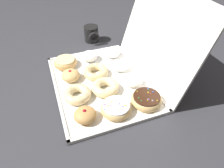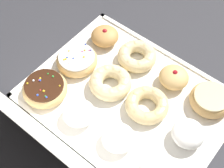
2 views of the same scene
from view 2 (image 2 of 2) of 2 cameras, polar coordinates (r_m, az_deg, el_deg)
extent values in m
plane|color=#333338|center=(0.92, 2.76, -2.81)|extent=(3.00, 3.00, 0.00)
cube|color=white|center=(0.91, 2.77, -2.64)|extent=(0.52, 0.40, 0.01)
cube|color=white|center=(1.01, 9.54, 4.74)|extent=(0.52, 0.01, 0.01)
cube|color=white|center=(0.84, -5.47, -11.28)|extent=(0.52, 0.01, 0.01)
cube|color=white|center=(0.87, 16.45, -11.49)|extent=(0.01, 0.40, 0.01)
cube|color=white|center=(1.02, -8.72, 5.20)|extent=(0.01, 0.40, 0.01)
cube|color=white|center=(0.66, -10.49, -8.91)|extent=(0.52, 0.12, 0.38)
torus|color=tan|center=(0.92, 16.26, -2.57)|extent=(0.11, 0.11, 0.04)
cylinder|color=beige|center=(0.91, 16.52, -1.99)|extent=(0.09, 0.09, 0.01)
ellipsoid|color=#E5B770|center=(0.93, 10.39, 1.12)|extent=(0.08, 0.08, 0.05)
sphere|color=#B21923|center=(0.92, 10.59, 1.90)|extent=(0.01, 0.01, 0.01)
torus|color=beige|center=(0.97, 4.24, 4.68)|extent=(0.11, 0.11, 0.04)
sphere|color=beige|center=(0.98, 2.49, 6.15)|extent=(0.02, 0.02, 0.02)
sphere|color=beige|center=(0.96, 2.03, 4.89)|extent=(0.02, 0.02, 0.02)
sphere|color=beige|center=(0.94, 2.90, 3.69)|extent=(0.02, 0.02, 0.02)
sphere|color=beige|center=(0.94, 4.61, 3.28)|extent=(0.02, 0.02, 0.02)
sphere|color=beige|center=(0.95, 6.11, 3.93)|extent=(0.02, 0.02, 0.02)
sphere|color=beige|center=(0.97, 6.51, 5.22)|extent=(0.02, 0.02, 0.02)
sphere|color=beige|center=(0.99, 5.61, 6.37)|extent=(0.02, 0.02, 0.02)
sphere|color=beige|center=(0.99, 3.96, 6.75)|extent=(0.02, 0.02, 0.02)
ellipsoid|color=tan|center=(1.01, -1.22, 8.08)|extent=(0.08, 0.08, 0.05)
sphere|color=#B21923|center=(1.00, -1.24, 8.88)|extent=(0.01, 0.01, 0.01)
ellipsoid|color=white|center=(0.85, 12.82, -8.02)|extent=(0.08, 0.08, 0.05)
torus|color=#EACC8C|center=(0.88, 5.92, -3.54)|extent=(0.11, 0.11, 0.03)
sphere|color=#EACC8C|center=(0.88, 3.88, -1.83)|extent=(0.02, 0.02, 0.02)
sphere|color=#EACC8C|center=(0.87, 3.36, -3.26)|extent=(0.02, 0.02, 0.02)
sphere|color=#EACC8C|center=(0.86, 4.06, -4.72)|extent=(0.02, 0.02, 0.02)
sphere|color=#EACC8C|center=(0.85, 5.70, -5.48)|extent=(0.02, 0.02, 0.02)
sphere|color=#EACC8C|center=(0.86, 7.47, -5.17)|extent=(0.02, 0.02, 0.02)
sphere|color=#EACC8C|center=(0.87, 8.49, -3.94)|extent=(0.02, 0.02, 0.02)
sphere|color=#EACC8C|center=(0.89, 8.32, -2.42)|extent=(0.02, 0.02, 0.02)
sphere|color=#EACC8C|center=(0.89, 7.08, -1.30)|extent=(0.02, 0.02, 0.02)
sphere|color=#EACC8C|center=(0.89, 5.35, -1.07)|extent=(0.02, 0.02, 0.02)
torus|color=beige|center=(0.91, -0.26, 0.24)|extent=(0.12, 0.12, 0.04)
sphere|color=beige|center=(0.92, -2.15, 1.88)|extent=(0.02, 0.02, 0.02)
sphere|color=beige|center=(0.91, -2.72, 0.84)|extent=(0.02, 0.02, 0.02)
sphere|color=beige|center=(0.90, -2.52, -0.30)|extent=(0.02, 0.02, 0.02)
sphere|color=beige|center=(0.89, -1.57, -1.17)|extent=(0.02, 0.02, 0.02)
sphere|color=beige|center=(0.88, -0.19, -1.47)|extent=(0.02, 0.02, 0.02)
sphere|color=beige|center=(0.89, 1.17, -1.10)|extent=(0.02, 0.02, 0.02)
sphere|color=beige|center=(0.90, 2.05, -0.19)|extent=(0.02, 0.02, 0.02)
sphere|color=beige|center=(0.91, 2.18, 0.96)|extent=(0.02, 0.02, 0.02)
sphere|color=beige|center=(0.92, 1.54, 1.97)|extent=(0.02, 0.02, 0.02)
sphere|color=beige|center=(0.93, 0.36, 2.53)|extent=(0.02, 0.02, 0.02)
sphere|color=beige|center=(0.93, -1.01, 2.50)|extent=(0.02, 0.02, 0.02)
torus|color=#E5B770|center=(0.97, -5.74, 4.14)|extent=(0.12, 0.12, 0.03)
cylinder|color=white|center=(0.96, -5.82, 4.75)|extent=(0.10, 0.10, 0.01)
sphere|color=blue|center=(0.95, -7.58, 4.48)|extent=(0.01, 0.01, 0.01)
sphere|color=pink|center=(0.96, -3.82, 5.70)|extent=(0.01, 0.01, 0.01)
sphere|color=white|center=(0.94, -7.34, 3.61)|extent=(0.01, 0.01, 0.01)
sphere|color=pink|center=(0.96, -4.99, 5.48)|extent=(0.00, 0.00, 0.00)
sphere|color=yellow|center=(0.95, -4.77, 4.59)|extent=(0.01, 0.01, 0.01)
sphere|color=pink|center=(0.96, -5.07, 5.54)|extent=(0.00, 0.00, 0.00)
sphere|color=yellow|center=(0.96, -4.61, 5.69)|extent=(0.01, 0.01, 0.01)
sphere|color=yellow|center=(0.96, -7.29, 5.55)|extent=(0.00, 0.00, 0.00)
sphere|color=blue|center=(0.95, -6.56, 4.33)|extent=(0.00, 0.00, 0.00)
sphere|color=blue|center=(0.96, -3.57, 5.73)|extent=(0.00, 0.00, 0.00)
sphere|color=white|center=(0.94, -7.98, 3.86)|extent=(0.00, 0.00, 0.00)
sphere|color=blue|center=(0.98, -4.50, 6.69)|extent=(0.00, 0.00, 0.00)
sphere|color=yellow|center=(0.95, -7.82, 4.19)|extent=(0.01, 0.01, 0.01)
sphere|color=yellow|center=(0.95, -8.14, 4.10)|extent=(0.00, 0.00, 0.00)
ellipsoid|color=white|center=(0.83, 1.06, -9.09)|extent=(0.08, 0.08, 0.04)
ellipsoid|color=white|center=(0.86, -5.63, -4.92)|extent=(0.08, 0.08, 0.04)
torus|color=#E5B770|center=(0.92, -11.22, -0.82)|extent=(0.12, 0.12, 0.04)
cylinder|color=#381E11|center=(0.91, -11.39, -0.22)|extent=(0.10, 0.10, 0.01)
sphere|color=yellow|center=(0.89, -11.43, -1.16)|extent=(0.01, 0.01, 0.01)
sphere|color=yellow|center=(0.91, -14.08, 0.10)|extent=(0.01, 0.01, 0.01)
sphere|color=red|center=(0.89, -11.99, -1.02)|extent=(0.00, 0.00, 0.00)
sphere|color=green|center=(0.92, -10.75, 1.72)|extent=(0.00, 0.00, 0.00)
sphere|color=yellow|center=(0.89, -8.80, -0.30)|extent=(0.00, 0.00, 0.00)
sphere|color=blue|center=(0.91, -12.06, 0.62)|extent=(0.01, 0.01, 0.01)
sphere|color=white|center=(0.92, -13.09, 0.58)|extent=(0.01, 0.01, 0.01)
sphere|color=pink|center=(0.91, -12.13, 0.63)|extent=(0.01, 0.01, 0.01)
sphere|color=green|center=(0.88, -11.17, -2.02)|extent=(0.00, 0.00, 0.00)
sphere|color=yellow|center=(0.92, -12.00, 0.95)|extent=(0.01, 0.01, 0.01)
sphere|color=green|center=(0.91, -9.92, 1.28)|extent=(0.01, 0.01, 0.01)
sphere|color=blue|center=(0.89, -12.44, -1.82)|extent=(0.01, 0.01, 0.01)
sphere|color=blue|center=(0.88, -10.98, -2.21)|extent=(0.01, 0.01, 0.01)
camera|label=1|loc=(1.11, -24.78, 42.54)|focal=32.37mm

